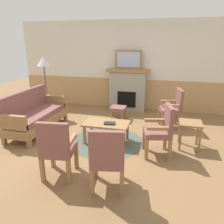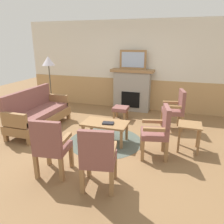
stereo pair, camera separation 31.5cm
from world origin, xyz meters
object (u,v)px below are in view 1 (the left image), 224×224
fireplace (128,89)px  footstool (118,109)px  framed_picture (128,60)px  armchair_near_fireplace (173,107)px  armchair_front_left (107,156)px  side_table (190,128)px  coffee_table (106,125)px  armchair_front_center (57,147)px  couch (36,115)px  floor_lamp_by_couch (44,65)px  book_on_table (110,123)px  armchair_by_window_left (161,128)px

fireplace → footstool: 1.02m
framed_picture → armchair_near_fireplace: (1.37, -1.19, -1.02)m
fireplace → armchair_near_fireplace: fireplace is taller
armchair_front_left → side_table: armchair_front_left is taller
framed_picture → coffee_table: framed_picture is taller
fireplace → armchair_front_center: bearing=-96.1°
fireplace → side_table: bearing=-53.2°
side_table → couch: bearing=179.7°
armchair_front_left → side_table: 2.10m
floor_lamp_by_couch → book_on_table: bearing=-31.6°
coffee_table → armchair_front_center: size_ratio=0.98×
couch → floor_lamp_by_couch: 1.61m
side_table → fireplace: bearing=126.8°
fireplace → book_on_table: 2.46m
framed_picture → armchair_front_left: (0.42, -3.93, -1.02)m
armchair_by_window_left → armchair_front_left: bearing=-119.3°
fireplace → framed_picture: (0.00, 0.00, 0.91)m
armchair_near_fireplace → armchair_front_center: size_ratio=1.00×
framed_picture → floor_lamp_by_couch: bearing=-154.1°
fireplace → armchair_front_center: (-0.41, -3.83, -0.11)m
fireplace → side_table: (1.68, -2.25, -0.22)m
armchair_front_left → framed_picture: bearing=96.1°
footstool → armchair_front_center: (-0.32, -2.89, 0.25)m
fireplace → couch: bearing=-129.4°
footstool → armchair_front_center: bearing=-96.3°
armchair_front_left → armchair_front_center: same height
armchair_by_window_left → coffee_table: bearing=166.1°
fireplace → armchair_by_window_left: size_ratio=1.33×
coffee_table → armchair_near_fireplace: (1.39, 1.21, 0.15)m
armchair_front_center → floor_lamp_by_couch: 3.42m
armchair_front_left → coffee_table: bearing=106.2°
book_on_table → side_table: (1.62, 0.21, -0.02)m
footstool → floor_lamp_by_couch: 2.41m
armchair_by_window_left → armchair_front_center: same height
couch → side_table: 3.52m
side_table → armchair_front_left: bearing=-126.8°
book_on_table → floor_lamp_by_couch: 2.83m
floor_lamp_by_couch → armchair_by_window_left: bearing=-26.0°
book_on_table → armchair_front_center: (-0.47, -1.38, 0.08)m
coffee_table → side_table: (1.70, 0.15, 0.05)m
framed_picture → armchair_near_fireplace: bearing=-41.0°
side_table → footstool: bearing=143.7°
side_table → book_on_table: bearing=-172.6°
couch → armchair_front_center: 2.15m
book_on_table → armchair_front_left: 1.52m
couch → footstool: bearing=36.4°
armchair_near_fireplace → armchair_by_window_left: bearing=-99.3°
book_on_table → armchair_by_window_left: size_ratio=0.24×
book_on_table → armchair_front_left: size_ratio=0.24×
fireplace → armchair_near_fireplace: 1.81m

